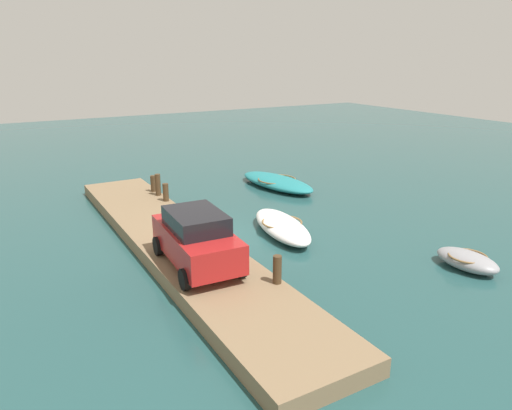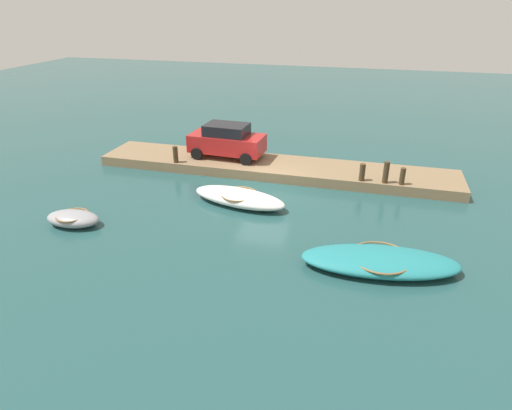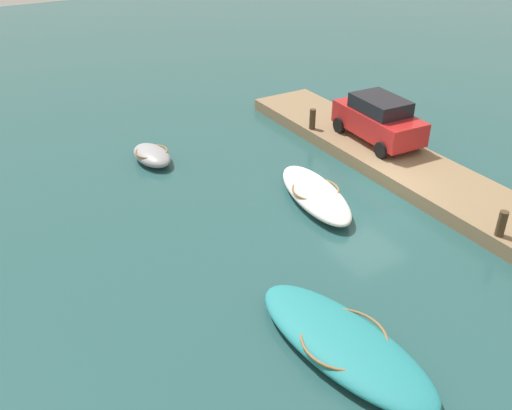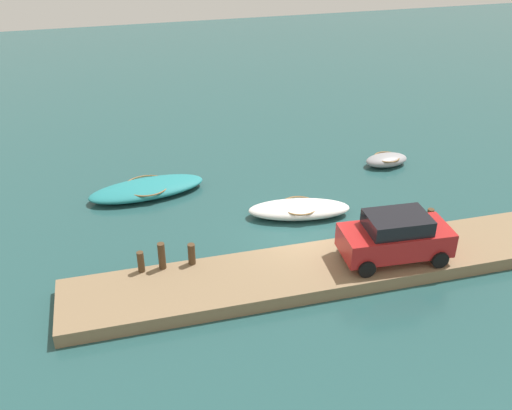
{
  "view_description": "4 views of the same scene",
  "coord_description": "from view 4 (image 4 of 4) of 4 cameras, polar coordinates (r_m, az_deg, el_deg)",
  "views": [
    {
      "loc": [
        15.74,
        -7.86,
        6.98
      ],
      "look_at": [
        -1.33,
        1.99,
        0.74
      ],
      "focal_mm": 33.22,
      "sensor_mm": 36.0,
      "label": 1
    },
    {
      "loc": [
        -4.85,
        19.11,
        8.45
      ],
      "look_at": [
        -0.67,
        3.81,
        0.9
      ],
      "focal_mm": 30.75,
      "sensor_mm": 36.0,
      "label": 2
    },
    {
      "loc": [
        -12.95,
        12.64,
        9.95
      ],
      "look_at": [
        0.7,
        4.45,
        0.54
      ],
      "focal_mm": 39.4,
      "sensor_mm": 36.0,
      "label": 3
    },
    {
      "loc": [
        -6.84,
        -18.49,
        12.92
      ],
      "look_at": [
        -1.42,
        1.85,
        0.98
      ],
      "focal_mm": 40.87,
      "sensor_mm": 36.0,
      "label": 4
    }
  ],
  "objects": [
    {
      "name": "dock_platform",
      "position": [
        21.73,
        6.43,
        -6.3
      ],
      "size": [
        18.83,
        3.0,
        0.51
      ],
      "primitive_type": "cube",
      "color": "#846B4C",
      "rests_on": "ground_plane"
    },
    {
      "name": "mooring_post_mid_east",
      "position": [
        21.36,
        -6.32,
        -4.8
      ],
      "size": [
        0.27,
        0.27,
        0.83
      ],
      "primitive_type": "cylinder",
      "color": "#47331E",
      "rests_on": "dock_platform"
    },
    {
      "name": "mooring_post_mid_west",
      "position": [
        21.22,
        -9.21,
        -4.94
      ],
      "size": [
        0.26,
        0.26,
        1.05
      ],
      "primitive_type": "cylinder",
      "color": "#47331E",
      "rests_on": "dock_platform"
    },
    {
      "name": "mooring_post_west",
      "position": [
        21.25,
        -11.2,
        -5.47
      ],
      "size": [
        0.25,
        0.25,
        0.81
      ],
      "primitive_type": "cylinder",
      "color": "#47331E",
      "rests_on": "dock_platform"
    },
    {
      "name": "ground_plane",
      "position": [
        23.57,
        4.51,
        -3.78
      ],
      "size": [
        84.0,
        84.0,
        0.0
      ],
      "primitive_type": "plane",
      "color": "#234C4C"
    },
    {
      "name": "rowboat_white",
      "position": [
        25.25,
        4.25,
        -0.41
      ],
      "size": [
        4.63,
        2.38,
        0.67
      ],
      "rotation": [
        0.0,
        0.0,
        -0.19
      ],
      "color": "white",
      "rests_on": "ground_plane"
    },
    {
      "name": "parked_car",
      "position": [
        21.86,
        13.49,
        -3.02
      ],
      "size": [
        4.09,
        2.18,
        1.82
      ],
      "rotation": [
        0.0,
        0.0,
        -0.05
      ],
      "color": "#B21E1E",
      "rests_on": "dock_platform"
    },
    {
      "name": "mooring_post_east",
      "position": [
        24.33,
        16.63,
        -1.28
      ],
      "size": [
        0.26,
        0.26,
        0.87
      ],
      "primitive_type": "cylinder",
      "color": "#47331E",
      "rests_on": "dock_platform"
    },
    {
      "name": "dinghy_grey",
      "position": [
        30.45,
        12.65,
        4.34
      ],
      "size": [
        2.29,
        1.37,
        0.6
      ],
      "rotation": [
        0.0,
        0.0,
        0.06
      ],
      "color": "#939399",
      "rests_on": "ground_plane"
    },
    {
      "name": "motorboat_teal",
      "position": [
        27.39,
        -10.62,
        1.59
      ],
      "size": [
        5.57,
        2.74,
        0.6
      ],
      "rotation": [
        0.0,
        0.0,
        0.14
      ],
      "color": "teal",
      "rests_on": "ground_plane"
    }
  ]
}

